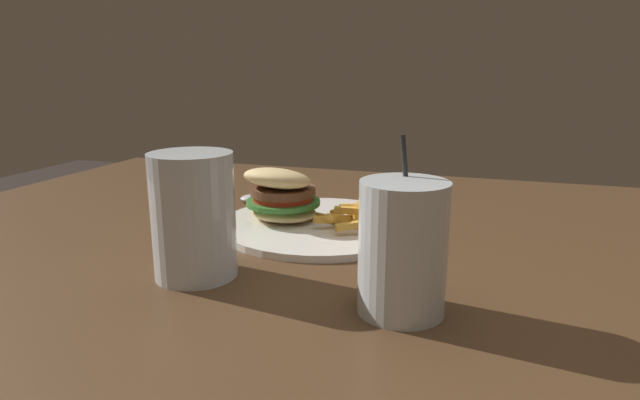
# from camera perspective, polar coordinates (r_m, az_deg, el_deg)

# --- Properties ---
(dining_table) EXTENTS (1.47, 1.28, 0.73)m
(dining_table) POSITION_cam_1_polar(r_m,az_deg,el_deg) (0.64, 1.98, -15.97)
(dining_table) COLOR #4C331E
(dining_table) RESTS_ON ground_plane
(meal_plate_near) EXTENTS (0.29, 0.29, 0.10)m
(meal_plate_near) POSITION_cam_1_polar(r_m,az_deg,el_deg) (0.79, -1.70, -1.18)
(meal_plate_near) COLOR white
(meal_plate_near) RESTS_ON dining_table
(beer_glass) EXTENTS (0.09, 0.09, 0.14)m
(beer_glass) POSITION_cam_1_polar(r_m,az_deg,el_deg) (0.61, -13.33, -1.85)
(beer_glass) COLOR silver
(beer_glass) RESTS_ON dining_table
(juice_glass) EXTENTS (0.08, 0.08, 0.17)m
(juice_glass) POSITION_cam_1_polar(r_m,az_deg,el_deg) (0.52, 8.78, -5.71)
(juice_glass) COLOR silver
(juice_glass) RESTS_ON dining_table
(spoon) EXTENTS (0.15, 0.08, 0.01)m
(spoon) POSITION_cam_1_polar(r_m,az_deg,el_deg) (0.95, -6.53, 0.15)
(spoon) COLOR silver
(spoon) RESTS_ON dining_table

